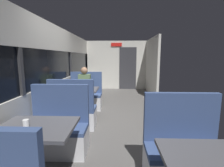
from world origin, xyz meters
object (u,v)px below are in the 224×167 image
bench_front_aisle_facing_entry (183,156)px  seated_passenger (85,92)px  bench_mid_window_facing_entry (86,98)px  coffee_cup_primary (26,123)px  dining_table_near_window (37,134)px  bench_mid_window_facing_end (74,113)px  dining_table_mid_window (80,93)px  bench_near_window_facing_entry (58,133)px

bench_front_aisle_facing_entry → seated_passenger: 3.40m
bench_mid_window_facing_entry → coffee_cup_primary: size_ratio=12.22×
dining_table_near_window → seated_passenger: seated_passenger is taller
coffee_cup_primary → bench_mid_window_facing_entry: bearing=88.1°
dining_table_near_window → coffee_cup_primary: (-0.10, -0.03, 0.15)m
dining_table_near_window → bench_front_aisle_facing_entry: size_ratio=0.82×
bench_mid_window_facing_end → coffee_cup_primary: (-0.10, -1.68, 0.46)m
coffee_cup_primary → dining_table_mid_window: bearing=87.6°
bench_near_window_facing_entry → dining_table_mid_window: 1.68m
dining_table_near_window → bench_near_window_facing_entry: (0.00, 0.70, -0.31)m
dining_table_mid_window → coffee_cup_primary: (-0.10, -2.38, 0.15)m
bench_near_window_facing_entry → bench_mid_window_facing_entry: 2.36m
bench_near_window_facing_entry → bench_mid_window_facing_end: bearing=90.0°
bench_mid_window_facing_end → bench_mid_window_facing_entry: size_ratio=1.00×
dining_table_mid_window → dining_table_near_window: bearing=-90.0°
dining_table_near_window → bench_near_window_facing_entry: size_ratio=0.82×
dining_table_mid_window → bench_mid_window_facing_entry: 0.77m
dining_table_mid_window → bench_mid_window_facing_end: bearing=-90.0°
seated_passenger → bench_mid_window_facing_end: bearing=-90.0°
bench_mid_window_facing_entry → dining_table_mid_window: bearing=-90.0°
coffee_cup_primary → dining_table_near_window: bearing=16.0°
bench_near_window_facing_entry → bench_mid_window_facing_end: (0.00, 0.96, 0.00)m
bench_mid_window_facing_end → bench_front_aisle_facing_entry: size_ratio=1.00×
dining_table_near_window → bench_mid_window_facing_entry: (0.00, 3.05, -0.31)m
bench_front_aisle_facing_entry → dining_table_near_window: bearing=-176.8°
dining_table_near_window → coffee_cup_primary: size_ratio=10.00×
seated_passenger → bench_front_aisle_facing_entry: bearing=-58.2°
coffee_cup_primary → bench_mid_window_facing_end: bearing=86.5°
bench_mid_window_facing_entry → seated_passenger: 0.22m
dining_table_near_window → seated_passenger: bearing=90.0°
bench_mid_window_facing_end → dining_table_near_window: bearing=-90.0°
bench_mid_window_facing_entry → coffee_cup_primary: 3.12m
bench_mid_window_facing_entry → bench_front_aisle_facing_entry: 3.46m
coffee_cup_primary → bench_front_aisle_facing_entry: bearing=3.9°
dining_table_mid_window → bench_front_aisle_facing_entry: 2.90m
dining_table_mid_window → bench_front_aisle_facing_entry: bearing=-51.6°
bench_near_window_facing_entry → bench_mid_window_facing_entry: size_ratio=1.00×
dining_table_mid_window → bench_mid_window_facing_entry: bearing=90.0°
dining_table_near_window → seated_passenger: (0.00, 2.98, -0.10)m
bench_mid_window_facing_end → coffee_cup_primary: bench_mid_window_facing_end is taller
dining_table_mid_window → seated_passenger: (0.00, 0.63, -0.10)m
bench_front_aisle_facing_entry → seated_passenger: size_ratio=0.87×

